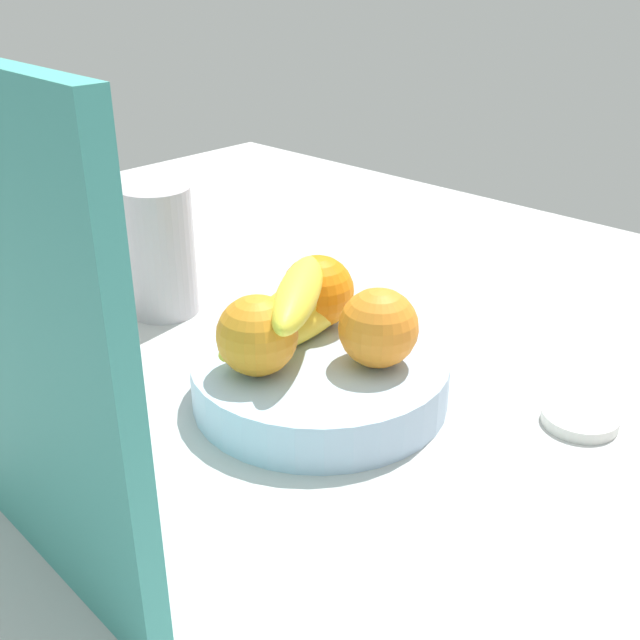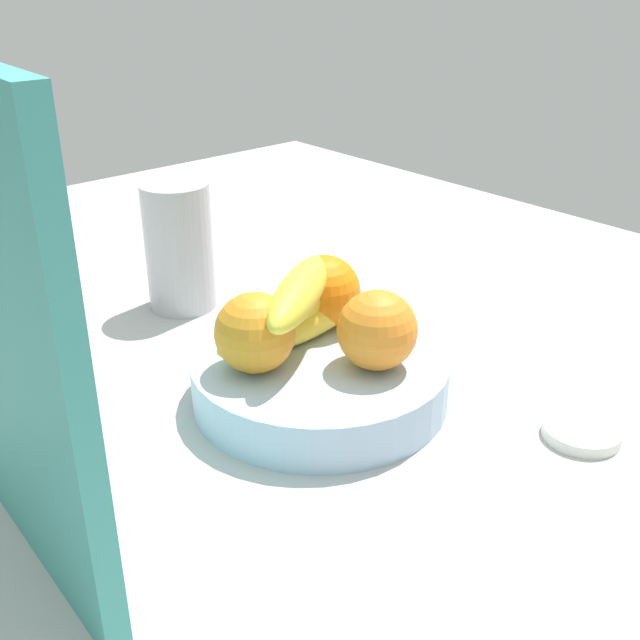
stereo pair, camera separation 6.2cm
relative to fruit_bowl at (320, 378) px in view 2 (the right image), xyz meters
The scene contains 9 objects.
ground_plane 4.13cm from the fruit_bowl, 153.49° to the right, with size 180.00×140.00×3.00cm, color #AFB2B1.
fruit_bowl is the anchor object (origin of this frame).
orange_front_left 8.46cm from the fruit_bowl, 150.60° to the right, with size 7.70×7.70×7.70cm, color orange.
orange_front_right 9.50cm from the fruit_bowl, 44.65° to the right, with size 7.70×7.70×7.70cm, color orange.
orange_center 9.06cm from the fruit_bowl, 70.14° to the left, with size 7.70×7.70×7.70cm, color orange.
banana_bunch 7.46cm from the fruit_bowl, ahead, with size 12.91×18.18×8.40cm.
cutting_board 33.74cm from the fruit_bowl, 93.08° to the left, with size 28.00×1.80×36.00cm, color teal.
thermos_tumbler 28.84cm from the fruit_bowl, ahead, with size 8.36×8.36×15.88cm, color #BAB1B7.
jar_lid 25.36cm from the fruit_bowl, 147.03° to the right, with size 7.23×7.23×1.16cm, color white.
Camera 2 is at (-49.17, 44.97, 41.50)cm, focal length 43.60 mm.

